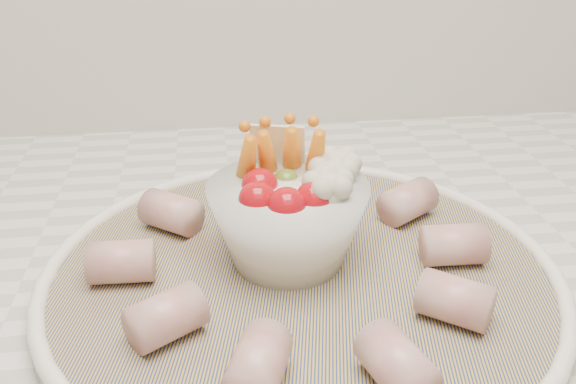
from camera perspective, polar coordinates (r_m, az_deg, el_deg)
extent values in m
cube|color=silver|center=(0.58, 12.68, -5.93)|extent=(2.04, 0.62, 0.04)
cylinder|color=navy|center=(0.49, 1.16, -7.70)|extent=(0.46, 0.46, 0.01)
torus|color=white|center=(0.49, 1.17, -6.97)|extent=(0.39, 0.39, 0.01)
sphere|color=#A90A13|center=(0.45, -2.74, -0.73)|extent=(0.03, 0.03, 0.03)
sphere|color=#A90A13|center=(0.45, -0.11, -1.28)|extent=(0.03, 0.03, 0.03)
sphere|color=#A90A13|center=(0.46, 2.33, -0.66)|extent=(0.03, 0.03, 0.03)
sphere|color=#A90A13|center=(0.47, -2.53, 0.52)|extent=(0.03, 0.03, 0.03)
sphere|color=#547025|center=(0.49, -0.15, 0.91)|extent=(0.02, 0.02, 0.02)
cone|color=orange|center=(0.49, -1.86, 2.72)|extent=(0.03, 0.05, 0.06)
cone|color=orange|center=(0.50, 0.35, 3.04)|extent=(0.02, 0.04, 0.06)
cone|color=orange|center=(0.49, 2.46, 2.76)|extent=(0.02, 0.04, 0.06)
cone|color=orange|center=(0.48, -3.69, 2.22)|extent=(0.03, 0.04, 0.06)
sphere|color=beige|center=(0.48, 3.95, 0.99)|extent=(0.03, 0.03, 0.03)
sphere|color=beige|center=(0.46, 3.62, -0.14)|extent=(0.03, 0.03, 0.03)
sphere|color=beige|center=(0.50, 4.38, 1.86)|extent=(0.03, 0.03, 0.03)
cube|color=beige|center=(0.51, -0.91, 3.62)|extent=(0.04, 0.02, 0.05)
cylinder|color=#A84D4F|center=(0.51, 14.54, -4.55)|extent=(0.05, 0.03, 0.03)
cylinder|color=#A84D4F|center=(0.56, 10.60, -0.85)|extent=(0.06, 0.05, 0.03)
cylinder|color=#A84D4F|center=(0.60, 3.71, 1.20)|extent=(0.05, 0.05, 0.03)
cylinder|color=#A84D4F|center=(0.58, -3.67, 0.28)|extent=(0.04, 0.05, 0.03)
cylinder|color=#A84D4F|center=(0.55, -10.34, -1.78)|extent=(0.06, 0.05, 0.03)
cylinder|color=#A84D4F|center=(0.49, -14.62, -6.01)|extent=(0.05, 0.03, 0.03)
cylinder|color=#A84D4F|center=(0.42, -10.80, -10.86)|extent=(0.06, 0.05, 0.03)
cylinder|color=#A84D4F|center=(0.38, -2.66, -15.07)|extent=(0.05, 0.05, 0.03)
cylinder|color=#A84D4F|center=(0.39, 9.61, -14.83)|extent=(0.04, 0.05, 0.03)
cylinder|color=#A84D4F|center=(0.45, 14.63, -9.28)|extent=(0.06, 0.05, 0.03)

